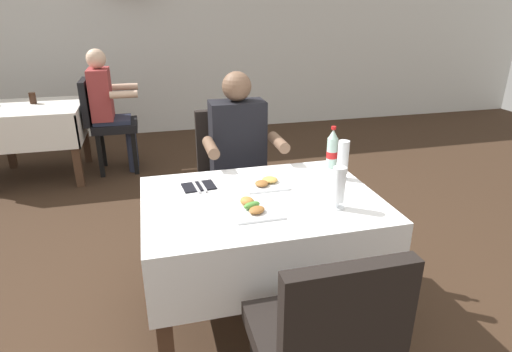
# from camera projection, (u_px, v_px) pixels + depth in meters

# --- Properties ---
(ground_plane) EXTENTS (11.00, 11.00, 0.00)m
(ground_plane) POSITION_uv_depth(u_px,v_px,m) (234.00, 312.00, 2.44)
(ground_plane) COLOR #382619
(back_wall) EXTENTS (11.00, 0.12, 2.97)m
(back_wall) POSITION_uv_depth(u_px,v_px,m) (169.00, 19.00, 5.48)
(back_wall) COLOR silver
(back_wall) RESTS_ON ground
(main_dining_table) EXTENTS (1.19, 0.87, 0.74)m
(main_dining_table) POSITION_uv_depth(u_px,v_px,m) (261.00, 227.00, 2.21)
(main_dining_table) COLOR white
(main_dining_table) RESTS_ON ground
(chair_far_diner_seat) EXTENTS (0.44, 0.50, 0.97)m
(chair_far_diner_seat) POSITION_uv_depth(u_px,v_px,m) (230.00, 173.00, 2.96)
(chair_far_diner_seat) COLOR black
(chair_far_diner_seat) RESTS_ON ground
(chair_near_camera_side) EXTENTS (0.44, 0.50, 0.97)m
(chair_near_camera_side) POSITION_uv_depth(u_px,v_px,m) (322.00, 342.00, 1.47)
(chair_near_camera_side) COLOR black
(chair_near_camera_side) RESTS_ON ground
(seated_diner_far) EXTENTS (0.50, 0.46, 1.26)m
(seated_diner_far) POSITION_uv_depth(u_px,v_px,m) (240.00, 156.00, 2.82)
(seated_diner_far) COLOR #282D42
(seated_diner_far) RESTS_ON ground
(plate_near_camera) EXTENTS (0.23, 0.23, 0.06)m
(plate_near_camera) POSITION_uv_depth(u_px,v_px,m) (254.00, 208.00, 2.00)
(plate_near_camera) COLOR white
(plate_near_camera) RESTS_ON main_dining_table
(plate_far_diner) EXTENTS (0.23, 0.23, 0.04)m
(plate_far_diner) POSITION_uv_depth(u_px,v_px,m) (265.00, 182.00, 2.30)
(plate_far_diner) COLOR white
(plate_far_diner) RESTS_ON main_dining_table
(beer_glass_left) EXTENTS (0.07, 0.07, 0.22)m
(beer_glass_left) POSITION_uv_depth(u_px,v_px,m) (343.00, 160.00, 2.34)
(beer_glass_left) COLOR white
(beer_glass_left) RESTS_ON main_dining_table
(beer_glass_middle) EXTENTS (0.07, 0.07, 0.21)m
(beer_glass_middle) POSITION_uv_depth(u_px,v_px,m) (339.00, 187.00, 2.00)
(beer_glass_middle) COLOR white
(beer_glass_middle) RESTS_ON main_dining_table
(cola_bottle_primary) EXTENTS (0.06, 0.06, 0.26)m
(cola_bottle_primary) POSITION_uv_depth(u_px,v_px,m) (332.00, 150.00, 2.51)
(cola_bottle_primary) COLOR silver
(cola_bottle_primary) RESTS_ON main_dining_table
(napkin_cutlery_set) EXTENTS (0.18, 0.19, 0.01)m
(napkin_cutlery_set) POSITION_uv_depth(u_px,v_px,m) (199.00, 186.00, 2.28)
(napkin_cutlery_set) COLOR black
(napkin_cutlery_set) RESTS_ON main_dining_table
(background_dining_table) EXTENTS (0.90, 0.85, 0.74)m
(background_dining_table) POSITION_uv_depth(u_px,v_px,m) (36.00, 124.00, 4.18)
(background_dining_table) COLOR white
(background_dining_table) RESTS_ON ground
(background_chair_right) EXTENTS (0.50, 0.44, 0.97)m
(background_chair_right) POSITION_uv_depth(u_px,v_px,m) (105.00, 120.00, 4.33)
(background_chair_right) COLOR black
(background_chair_right) RESTS_ON ground
(background_patron) EXTENTS (0.46, 0.50, 1.26)m
(background_patron) POSITION_uv_depth(u_px,v_px,m) (108.00, 104.00, 4.29)
(background_patron) COLOR #282D42
(background_patron) RESTS_ON ground
(background_table_tumbler) EXTENTS (0.06, 0.06, 0.11)m
(background_table_tumbler) POSITION_uv_depth(u_px,v_px,m) (33.00, 98.00, 4.19)
(background_table_tumbler) COLOR black
(background_table_tumbler) RESTS_ON background_dining_table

